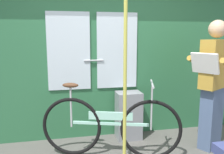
# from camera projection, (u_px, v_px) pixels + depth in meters

# --- Properties ---
(train_door_wall) EXTENTS (4.91, 0.28, 2.28)m
(train_door_wall) POSITION_uv_depth(u_px,v_px,m) (106.00, 58.00, 3.57)
(train_door_wall) COLOR #2D6B42
(train_door_wall) RESTS_ON ground_plane
(bicycle_near_door) EXTENTS (1.68, 0.66, 0.97)m
(bicycle_near_door) POSITION_uv_depth(u_px,v_px,m) (110.00, 126.00, 3.00)
(bicycle_near_door) COLOR black
(bicycle_near_door) RESTS_ON ground_plane
(passenger_reading_newspaper) EXTENTS (0.63, 0.58, 1.72)m
(passenger_reading_newspaper) POSITION_uv_depth(u_px,v_px,m) (213.00, 83.00, 3.17)
(passenger_reading_newspaper) COLOR slate
(passenger_reading_newspaper) RESTS_ON ground_plane
(trash_bin_by_wall) EXTENTS (0.36, 0.28, 0.70)m
(trash_bin_by_wall) POSITION_uv_depth(u_px,v_px,m) (129.00, 115.00, 3.57)
(trash_bin_by_wall) COLOR gray
(trash_bin_by_wall) RESTS_ON ground_plane
(handrail_pole) EXTENTS (0.04, 0.04, 2.24)m
(handrail_pole) POSITION_uv_depth(u_px,v_px,m) (125.00, 77.00, 2.37)
(handrail_pole) COLOR #C6C14C
(handrail_pole) RESTS_ON ground_plane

